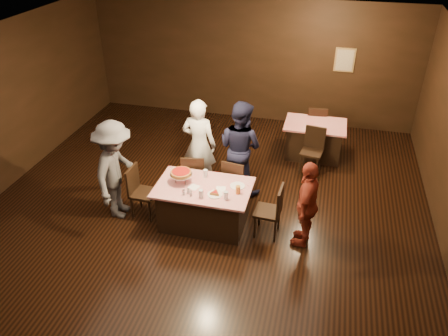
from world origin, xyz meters
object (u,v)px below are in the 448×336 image
(diner_navy_hoodie, at_px, (240,147))
(glass_amber, at_px, (238,190))
(chair_end_left, at_px, (144,192))
(chair_back_far, at_px, (316,124))
(main_table, at_px, (204,205))
(pizza_stand, at_px, (181,173))
(diner_red_shirt, at_px, (307,204))
(plate_empty, at_px, (238,186))
(glass_front_left, at_px, (201,194))
(back_table, at_px, (314,140))
(diner_white_jacket, at_px, (199,145))
(chair_back_near, at_px, (312,151))
(chair_end_right, at_px, (268,211))
(chair_far_left, at_px, (194,175))
(chair_far_right, at_px, (236,181))
(glass_back, at_px, (205,174))
(glass_front_right, at_px, (226,195))
(diner_grey_knit, at_px, (116,170))

(diner_navy_hoodie, relative_size, glass_amber, 13.09)
(chair_end_left, distance_m, chair_back_far, 4.46)
(main_table, bearing_deg, pizza_stand, 172.87)
(diner_red_shirt, height_order, plate_empty, diner_red_shirt)
(diner_navy_hoodie, distance_m, glass_front_left, 1.56)
(diner_red_shirt, bearing_deg, chair_end_left, -83.50)
(main_table, bearing_deg, back_table, 60.26)
(diner_white_jacket, relative_size, pizza_stand, 4.81)
(chair_back_near, height_order, diner_red_shirt, diner_red_shirt)
(chair_end_right, bearing_deg, diner_navy_hoodie, -145.93)
(chair_far_left, bearing_deg, pizza_stand, 80.38)
(diner_white_jacket, distance_m, glass_front_left, 1.52)
(chair_far_right, relative_size, glass_back, 6.79)
(chair_far_left, bearing_deg, back_table, -143.35)
(main_table, relative_size, glass_front_right, 11.43)
(chair_back_near, bearing_deg, diner_grey_knit, -135.56)
(chair_back_far, distance_m, diner_navy_hoodie, 2.65)
(glass_amber, bearing_deg, diner_red_shirt, -0.64)
(chair_far_left, distance_m, diner_navy_hoodie, 1.00)
(diner_red_shirt, relative_size, glass_amber, 10.86)
(chair_far_right, bearing_deg, chair_end_right, 142.64)
(glass_back, bearing_deg, back_table, 56.72)
(plate_empty, relative_size, glass_front_left, 1.79)
(chair_back_far, distance_m, diner_white_jacket, 3.17)
(diner_red_shirt, height_order, pizza_stand, diner_red_shirt)
(pizza_stand, distance_m, glass_back, 0.44)
(main_table, xyz_separation_m, chair_end_left, (-1.10, 0.00, 0.09))
(chair_back_far, relative_size, diner_navy_hoodie, 0.52)
(glass_front_left, bearing_deg, chair_end_right, 15.95)
(chair_back_near, relative_size, glass_back, 6.79)
(chair_back_near, bearing_deg, glass_amber, -106.21)
(back_table, distance_m, diner_white_jacket, 2.77)
(chair_back_far, xyz_separation_m, diner_white_jacket, (-2.07, -2.36, 0.44))
(main_table, distance_m, pizza_stand, 0.70)
(diner_red_shirt, bearing_deg, main_table, -84.31)
(pizza_stand, bearing_deg, chair_back_far, 59.20)
(chair_far_right, relative_size, glass_front_left, 6.79)
(back_table, xyz_separation_m, chair_end_right, (-0.56, -2.90, 0.09))
(diner_navy_hoodie, bearing_deg, diner_grey_knit, 59.07)
(diner_grey_knit, bearing_deg, back_table, -49.82)
(diner_red_shirt, xyz_separation_m, glass_front_right, (-1.27, -0.19, 0.08))
(chair_back_near, distance_m, pizza_stand, 3.02)
(chair_end_left, height_order, chair_back_far, same)
(chair_back_far, distance_m, glass_amber, 3.72)
(back_table, relative_size, chair_far_right, 1.37)
(glass_amber, bearing_deg, diner_grey_knit, -179.34)
(glass_front_left, distance_m, glass_back, 0.61)
(main_table, distance_m, glass_front_right, 0.69)
(diner_white_jacket, bearing_deg, chair_far_right, 158.63)
(chair_end_right, bearing_deg, chair_far_right, -133.88)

